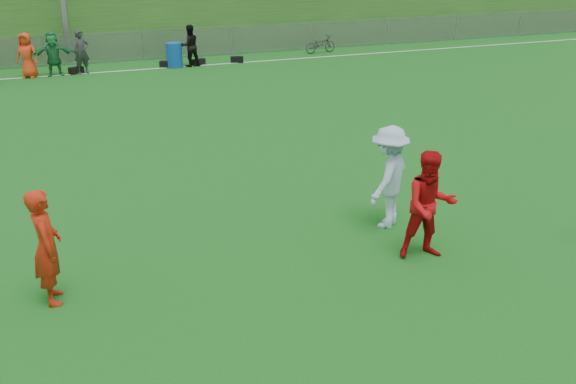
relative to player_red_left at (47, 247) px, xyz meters
name	(u,v)px	position (x,y,z in m)	size (l,w,h in m)	color
ground	(330,272)	(4.31, -0.68, -0.91)	(120.00, 120.00, 0.00)	#145F15
sideline_far	(151,69)	(4.31, 17.32, -0.91)	(60.00, 0.10, 0.01)	white
fence	(142,45)	(4.31, 19.32, -0.26)	(58.00, 0.06, 1.30)	gray
berm	(112,1)	(4.31, 30.32, 0.59)	(120.00, 18.00, 3.00)	#1A4B15
spectator_row	(70,53)	(1.26, 17.32, -0.06)	(9.07, 0.85, 1.69)	#B30C2B
gear_bags	(171,64)	(5.18, 17.42, -0.78)	(7.22, 0.51, 0.26)	black
player_red_left	(47,247)	(0.00, 0.00, 0.00)	(0.66, 0.44, 1.82)	red
player_red_center	(430,205)	(6.10, -0.75, 0.04)	(0.93, 0.72, 1.91)	#B70C0F
player_blue	(389,177)	(6.06, 0.62, 0.07)	(1.27, 0.73, 1.96)	#ABD1EE
recycling_bin	(174,55)	(5.32, 17.35, -0.41)	(0.66, 0.66, 1.00)	#104AB1
bicycle	(320,44)	(12.28, 18.30, -0.51)	(0.54, 1.54, 0.81)	#303133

